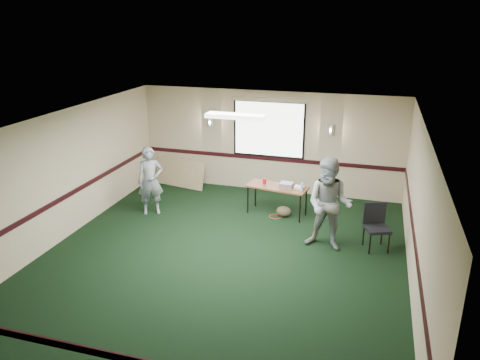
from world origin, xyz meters
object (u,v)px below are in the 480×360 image
(folding_table, at_px, (277,188))
(person_right, at_px, (329,205))
(person_left, at_px, (150,181))
(conference_chair, at_px, (376,223))
(projector, at_px, (286,185))

(folding_table, xyz_separation_m, person_right, (1.35, -1.40, 0.30))
(person_right, bearing_deg, person_left, 179.32)
(folding_table, height_order, person_right, person_right)
(person_left, relative_size, person_right, 0.86)
(person_left, bearing_deg, conference_chair, -32.70)
(folding_table, xyz_separation_m, person_left, (-2.90, -0.78, 0.16))
(projector, relative_size, person_right, 0.16)
(folding_table, distance_m, person_right, 1.97)
(folding_table, distance_m, conference_chair, 2.53)
(folding_table, relative_size, conference_chair, 1.59)
(projector, relative_size, person_left, 0.19)
(projector, bearing_deg, person_left, -163.43)
(folding_table, bearing_deg, person_right, -36.83)
(projector, distance_m, conference_chair, 2.35)
(folding_table, bearing_deg, projector, 11.25)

